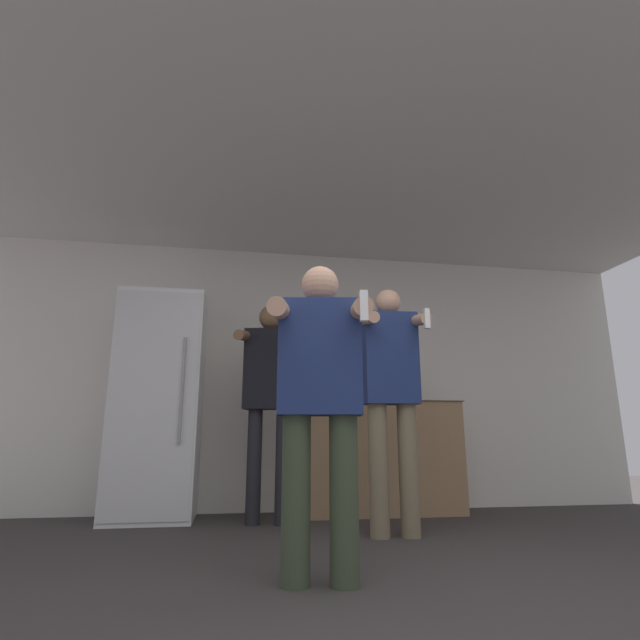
{
  "coord_description": "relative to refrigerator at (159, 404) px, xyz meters",
  "views": [
    {
      "loc": [
        -0.68,
        -1.79,
        0.64
      ],
      "look_at": [
        -0.26,
        0.65,
        1.24
      ],
      "focal_mm": 28.0,
      "sensor_mm": 36.0,
      "label": 1
    }
  ],
  "objects": [
    {
      "name": "ceiling_slab",
      "position": [
        1.32,
        -1.21,
        1.62
      ],
      "size": [
        7.0,
        3.64,
        0.05
      ],
      "color": "silver",
      "rests_on": "wall_back"
    },
    {
      "name": "person_spectator_back",
      "position": [
        0.94,
        -0.38,
        0.13
      ],
      "size": [
        0.56,
        0.55,
        1.79
      ],
      "color": "black",
      "rests_on": "ground_plane"
    },
    {
      "name": "person_woman_foreground",
      "position": [
        1.06,
        -2.14,
        -0.08
      ],
      "size": [
        0.53,
        0.51,
        1.52
      ],
      "color": "#38422D",
      "rests_on": "ground_plane"
    },
    {
      "name": "bottle_tall_gin",
      "position": [
        2.31,
        0.04,
        0.19
      ],
      "size": [
        0.09,
        0.09,
        0.34
      ],
      "color": "#194723",
      "rests_on": "counter"
    },
    {
      "name": "counter",
      "position": [
        2.0,
        0.07,
        -0.45
      ],
      "size": [
        1.47,
        0.58,
        1.0
      ],
      "color": "#997551",
      "rests_on": "ground_plane"
    },
    {
      "name": "bottle_dark_rum",
      "position": [
        1.78,
        0.04,
        0.17
      ],
      "size": [
        0.08,
        0.08,
        0.31
      ],
      "color": "#563314",
      "rests_on": "counter"
    },
    {
      "name": "person_man_side",
      "position": [
        1.77,
        -1.06,
        0.05
      ],
      "size": [
        0.47,
        0.45,
        1.76
      ],
      "color": "#75664C",
      "rests_on": "ground_plane"
    },
    {
      "name": "bottle_green_wine",
      "position": [
        1.64,
        0.04,
        0.15
      ],
      "size": [
        0.07,
        0.07,
        0.27
      ],
      "color": "black",
      "rests_on": "counter"
    },
    {
      "name": "ground_plane",
      "position": [
        1.32,
        -2.77,
        -0.96
      ],
      "size": [
        14.0,
        14.0,
        0.0
      ],
      "primitive_type": "plane",
      "color": "#383333"
    },
    {
      "name": "wall_back",
      "position": [
        1.32,
        0.37,
        0.32
      ],
      "size": [
        7.0,
        0.06,
        2.55
      ],
      "color": "silver",
      "rests_on": "ground_plane"
    },
    {
      "name": "refrigerator",
      "position": [
        0.0,
        0.0,
        0.0
      ],
      "size": [
        0.71,
        0.72,
        1.91
      ],
      "color": "white",
      "rests_on": "ground_plane"
    }
  ]
}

